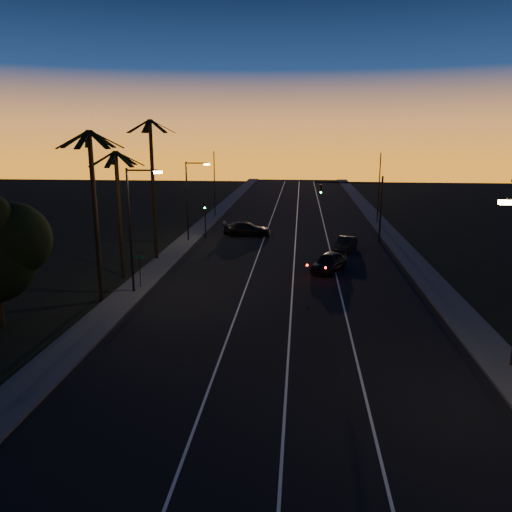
# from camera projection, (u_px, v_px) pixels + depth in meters

# --- Properties ---
(ground) EXTENTS (220.00, 220.00, 0.00)m
(ground) POSITION_uv_depth(u_px,v_px,m) (264.00, 494.00, 16.01)
(ground) COLOR black
(ground) RESTS_ON ground
(road) EXTENTS (20.00, 170.00, 0.01)m
(road) POSITION_uv_depth(u_px,v_px,m) (289.00, 262.00, 45.04)
(road) COLOR black
(road) RESTS_ON ground
(sidewalk_left) EXTENTS (2.40, 170.00, 0.16)m
(sidewalk_left) POSITION_uv_depth(u_px,v_px,m) (167.00, 259.00, 45.99)
(sidewalk_left) COLOR #3E3E3B
(sidewalk_left) RESTS_ON ground
(sidewalk_right) EXTENTS (2.40, 170.00, 0.16)m
(sidewalk_right) POSITION_uv_depth(u_px,v_px,m) (415.00, 264.00, 44.04)
(sidewalk_right) COLOR #3E3E3B
(sidewalk_right) RESTS_ON ground
(lane_stripe_left) EXTENTS (0.12, 160.00, 0.01)m
(lane_stripe_left) POSITION_uv_depth(u_px,v_px,m) (256.00, 261.00, 45.29)
(lane_stripe_left) COLOR silver
(lane_stripe_left) RESTS_ON road
(lane_stripe_mid) EXTENTS (0.12, 160.00, 0.01)m
(lane_stripe_mid) POSITION_uv_depth(u_px,v_px,m) (294.00, 262.00, 44.99)
(lane_stripe_mid) COLOR silver
(lane_stripe_mid) RESTS_ON road
(lane_stripe_right) EXTENTS (0.12, 160.00, 0.01)m
(lane_stripe_right) POSITION_uv_depth(u_px,v_px,m) (333.00, 263.00, 44.68)
(lane_stripe_right) COLOR silver
(lane_stripe_right) RESTS_ON road
(palm_near) EXTENTS (4.25, 4.16, 11.53)m
(palm_near) POSITION_uv_depth(u_px,v_px,m) (94.00, 199.00, 32.85)
(palm_near) COLOR black
(palm_near) RESTS_ON ground
(palm_mid) EXTENTS (4.25, 4.16, 10.03)m
(palm_mid) POSITION_uv_depth(u_px,v_px,m) (119.00, 200.00, 38.90)
(palm_mid) COLOR black
(palm_mid) RESTS_ON ground
(palm_far) EXTENTS (4.25, 4.16, 12.53)m
(palm_far) POSITION_uv_depth(u_px,v_px,m) (153.00, 176.00, 44.30)
(palm_far) COLOR black
(palm_far) RESTS_ON ground
(streetlight_left_near) EXTENTS (2.55, 0.26, 9.00)m
(streetlight_left_near) POSITION_uv_depth(u_px,v_px,m) (134.00, 221.00, 35.03)
(streetlight_left_near) COLOR black
(streetlight_left_near) RESTS_ON ground
(streetlight_left_far) EXTENTS (2.55, 0.26, 8.50)m
(streetlight_left_far) POSITION_uv_depth(u_px,v_px,m) (190.00, 195.00, 52.51)
(streetlight_left_far) COLOR black
(streetlight_left_far) RESTS_ON ground
(street_sign) EXTENTS (0.70, 0.06, 2.60)m
(street_sign) POSITION_uv_depth(u_px,v_px,m) (140.00, 268.00, 36.88)
(street_sign) COLOR black
(street_sign) RESTS_ON ground
(signal_mast) EXTENTS (7.10, 0.41, 7.00)m
(signal_mast) POSITION_uv_depth(u_px,v_px,m) (359.00, 197.00, 52.95)
(signal_mast) COLOR black
(signal_mast) RESTS_ON ground
(signal_post) EXTENTS (0.28, 0.37, 4.20)m
(signal_post) POSITION_uv_depth(u_px,v_px,m) (205.00, 212.00, 54.84)
(signal_post) COLOR black
(signal_post) RESTS_ON ground
(far_pole_left) EXTENTS (0.14, 0.14, 9.00)m
(far_pole_left) POSITION_uv_depth(u_px,v_px,m) (214.00, 184.00, 69.12)
(far_pole_left) COLOR black
(far_pole_left) RESTS_ON ground
(far_pole_right) EXTENTS (0.14, 0.14, 9.00)m
(far_pole_right) POSITION_uv_depth(u_px,v_px,m) (379.00, 188.00, 64.30)
(far_pole_right) COLOR black
(far_pole_right) RESTS_ON ground
(lead_car) EXTENTS (3.75, 5.42, 1.58)m
(lead_car) POSITION_uv_depth(u_px,v_px,m) (329.00, 262.00, 41.93)
(lead_car) COLOR black
(lead_car) RESTS_ON road
(right_car) EXTENTS (2.79, 4.51, 1.40)m
(right_car) POSITION_uv_depth(u_px,v_px,m) (345.00, 244.00, 49.15)
(right_car) COLOR black
(right_car) RESTS_ON road
(cross_car) EXTENTS (5.45, 2.41, 1.56)m
(cross_car) POSITION_uv_depth(u_px,v_px,m) (247.00, 229.00, 56.57)
(cross_car) COLOR black
(cross_car) RESTS_ON road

